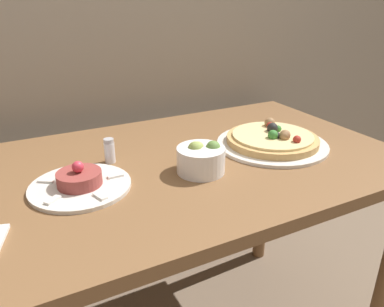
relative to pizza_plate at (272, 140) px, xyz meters
name	(u,v)px	position (x,y,z in m)	size (l,w,h in m)	color
dining_table	(157,197)	(-0.39, 0.03, -0.12)	(1.46, 0.79, 0.79)	brown
pizza_plate	(272,140)	(0.00, 0.00, 0.00)	(0.35, 0.35, 0.07)	silver
tartare_plate	(80,183)	(-0.61, 0.00, 0.00)	(0.25, 0.25, 0.07)	silver
small_bowl	(201,158)	(-0.29, -0.06, 0.02)	(0.13, 0.13, 0.09)	white
salt_shaker	(109,151)	(-0.50, 0.11, 0.02)	(0.03, 0.03, 0.07)	silver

